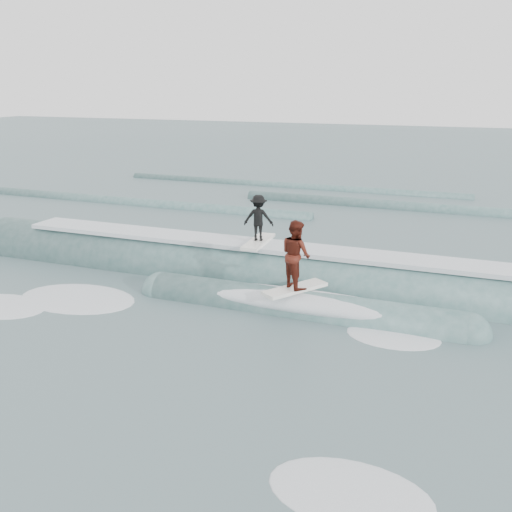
% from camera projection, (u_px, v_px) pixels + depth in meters
% --- Properties ---
extents(ground, '(160.00, 160.00, 0.00)m').
position_uv_depth(ground, '(197.00, 342.00, 14.25)').
color(ground, '#435E62').
rests_on(ground, ground).
extents(breaking_wave, '(24.09, 3.93, 2.31)m').
position_uv_depth(breaking_wave, '(271.00, 283.00, 18.37)').
color(breaking_wave, '#3A6260').
rests_on(breaking_wave, ground).
extents(surfer_black, '(1.06, 2.02, 1.59)m').
position_uv_depth(surfer_black, '(259.00, 221.00, 18.30)').
color(surfer_black, white).
rests_on(surfer_black, ground).
extents(surfer_red, '(1.56, 1.97, 2.03)m').
position_uv_depth(surfer_red, '(296.00, 257.00, 15.78)').
color(surfer_red, white).
rests_on(surfer_red, ground).
extents(whitewater, '(13.62, 7.83, 0.10)m').
position_uv_depth(whitewater, '(146.00, 328.00, 15.04)').
color(whitewater, white).
rests_on(whitewater, ground).
extents(far_swells, '(39.23, 8.65, 0.80)m').
position_uv_depth(far_swells, '(297.00, 202.00, 30.99)').
color(far_swells, '#3A6260').
rests_on(far_swells, ground).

